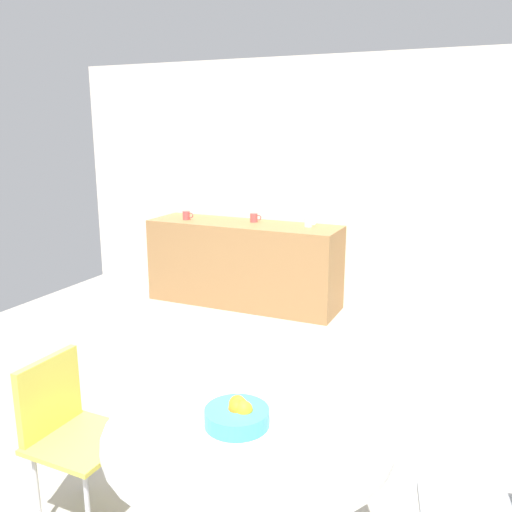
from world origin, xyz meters
name	(u,v)px	position (x,y,z in m)	size (l,w,h in m)	color
ground_plane	(174,446)	(0.00, 0.00, 0.00)	(6.00, 6.00, 0.00)	#9E998E
wall_back	(326,186)	(0.00, 3.00, 1.30)	(6.00, 0.10, 2.60)	silver
counter_block	(244,264)	(-0.79, 2.65, 0.45)	(2.09, 0.60, 0.90)	#9E7042
round_table	(248,455)	(0.85, -0.73, 0.62)	(1.16, 1.16, 0.75)	silver
chair_yellow	(65,420)	(-0.14, -0.72, 0.52)	(0.43, 0.43, 0.83)	silver
chair_gray	(508,510)	(1.83, -0.52, 0.52)	(0.50, 0.50, 0.83)	silver
fruit_bowl	(237,415)	(0.81, -0.74, 0.79)	(0.26, 0.26, 0.11)	teal
mug_white	(187,215)	(-1.45, 2.58, 0.95)	(0.13, 0.08, 0.09)	#D84C4C
mug_green	(309,222)	(-0.09, 2.73, 0.95)	(0.13, 0.08, 0.09)	white
mug_red	(254,218)	(-0.71, 2.75, 0.95)	(0.13, 0.08, 0.09)	#D84C4C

